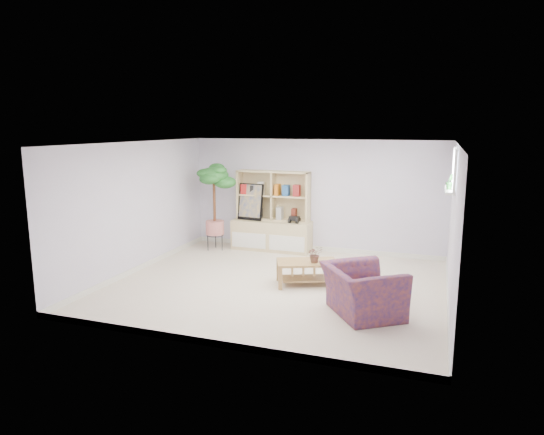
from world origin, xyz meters
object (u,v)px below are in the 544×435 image
(storage_unit, at_px, (272,211))
(coffee_table, at_px, (307,273))
(armchair, at_px, (363,287))
(floor_tree, at_px, (214,207))

(storage_unit, distance_m, coffee_table, 2.54)
(storage_unit, height_order, armchair, storage_unit)
(storage_unit, distance_m, floor_tree, 1.24)
(armchair, bearing_deg, storage_unit, 3.68)
(floor_tree, bearing_deg, storage_unit, 18.93)
(floor_tree, distance_m, armchair, 4.53)
(coffee_table, xyz_separation_m, floor_tree, (-2.52, 1.65, 0.74))
(storage_unit, relative_size, coffee_table, 1.70)
(floor_tree, xyz_separation_m, armchair, (3.62, -2.67, -0.54))
(coffee_table, height_order, floor_tree, floor_tree)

